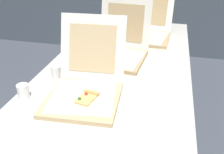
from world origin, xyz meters
TOP-DOWN VIEW (x-y plane):
  - table at (0.00, 0.60)m, footprint 0.87×2.20m
  - pizza_box_front at (-0.09, 0.33)m, footprint 0.38×0.48m
  - pizza_box_middle at (-0.03, 0.82)m, footprint 0.38×0.43m
  - pizza_box_back at (0.11, 1.26)m, footprint 0.37×0.46m
  - cup_white_mid at (-0.30, 0.66)m, footprint 0.06×0.06m
  - cup_white_near_center at (-0.31, 0.47)m, footprint 0.06×0.06m
  - cup_white_near_left at (-0.38, 0.24)m, footprint 0.06×0.06m
  - napkin_pile at (-0.04, -0.06)m, footprint 0.16×0.16m

SIDE VIEW (x-z plane):
  - table at x=0.00m, z-range 0.32..1.05m
  - napkin_pile at x=-0.04m, z-range 0.73..0.74m
  - cup_white_mid at x=-0.30m, z-range 0.73..0.80m
  - cup_white_near_center at x=-0.31m, z-range 0.73..0.80m
  - cup_white_near_left at x=-0.38m, z-range 0.73..0.80m
  - pizza_box_front at x=-0.09m, z-range 0.60..0.96m
  - pizza_box_back at x=0.11m, z-range 0.60..0.96m
  - pizza_box_middle at x=-0.03m, z-range 0.60..0.97m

